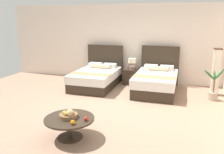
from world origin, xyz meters
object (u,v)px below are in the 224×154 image
at_px(bed_near_corner, 156,81).
at_px(potted_palm, 213,91).
at_px(vase, 127,67).
at_px(fruit_bowl, 69,115).
at_px(loose_orange, 73,122).
at_px(table_lamp, 132,63).
at_px(floor_lamp_corner, 216,72).
at_px(coffee_table, 70,122).
at_px(nightstand, 132,77).
at_px(loose_apple, 86,119).
at_px(bed_near_window, 96,77).

relative_size(bed_near_corner, potted_palm, 2.19).
distance_m(vase, potted_palm, 2.94).
bearing_deg(potted_palm, vase, 161.81).
xyz_separation_m(fruit_bowl, loose_orange, (0.21, -0.25, -0.03)).
height_order(fruit_bowl, loose_orange, fruit_bowl).
distance_m(vase, loose_orange, 4.43).
relative_size(table_lamp, vase, 2.36).
xyz_separation_m(loose_orange, potted_palm, (2.67, 3.52, -0.19)).
xyz_separation_m(floor_lamp_corner, potted_palm, (-0.07, -0.54, -0.44)).
relative_size(vase, coffee_table, 0.17).
bearing_deg(nightstand, coffee_table, -93.54).
distance_m(table_lamp, loose_apple, 4.28).
distance_m(floor_lamp_corner, potted_palm, 0.70).
bearing_deg(nightstand, floor_lamp_corner, -8.68).
bearing_deg(floor_lamp_corner, loose_orange, -124.02).
bearing_deg(floor_lamp_corner, vase, 172.63).
bearing_deg(potted_palm, fruit_bowl, -131.38).
distance_m(bed_near_corner, table_lamp, 1.23).
bearing_deg(table_lamp, potted_palm, -20.47).
distance_m(bed_near_window, bed_near_corner, 2.02).
bearing_deg(coffee_table, potted_palm, 48.77).
height_order(floor_lamp_corner, potted_palm, floor_lamp_corner).
xyz_separation_m(loose_apple, floor_lamp_corner, (2.58, 3.84, 0.25)).
xyz_separation_m(nightstand, loose_apple, (0.09, -4.24, 0.19)).
xyz_separation_m(bed_near_corner, floor_lamp_corner, (1.74, 0.24, 0.37)).
xyz_separation_m(vase, fruit_bowl, (-0.10, -4.18, -0.14)).
bearing_deg(floor_lamp_corner, table_lamp, 170.91).
height_order(bed_near_corner, coffee_table, bed_near_corner).
bearing_deg(loose_apple, fruit_bowl, 176.58).
height_order(table_lamp, coffee_table, table_lamp).
distance_m(nightstand, table_lamp, 0.50).
relative_size(bed_near_window, loose_apple, 26.49).
distance_m(nightstand, floor_lamp_corner, 2.74).
bearing_deg(loose_orange, fruit_bowl, 130.68).
bearing_deg(nightstand, vase, -166.94).
relative_size(nightstand, loose_orange, 6.76).
xyz_separation_m(fruit_bowl, loose_apple, (0.37, -0.02, -0.03)).
xyz_separation_m(bed_near_window, table_lamp, (1.08, 0.67, 0.45)).
relative_size(fruit_bowl, loose_apple, 4.68).
height_order(bed_near_window, bed_near_corner, bed_near_corner).
distance_m(fruit_bowl, potted_palm, 4.36).
relative_size(nightstand, table_lamp, 1.50).
relative_size(table_lamp, floor_lamp_corner, 0.27).
xyz_separation_m(nightstand, vase, (-0.17, -0.04, 0.35)).
distance_m(loose_orange, floor_lamp_corner, 4.91).
relative_size(vase, potted_palm, 0.17).
bearing_deg(coffee_table, fruit_bowl, 174.14).
bearing_deg(fruit_bowl, potted_palm, 48.62).
distance_m(fruit_bowl, floor_lamp_corner, 4.83).
height_order(table_lamp, loose_apple, table_lamp).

